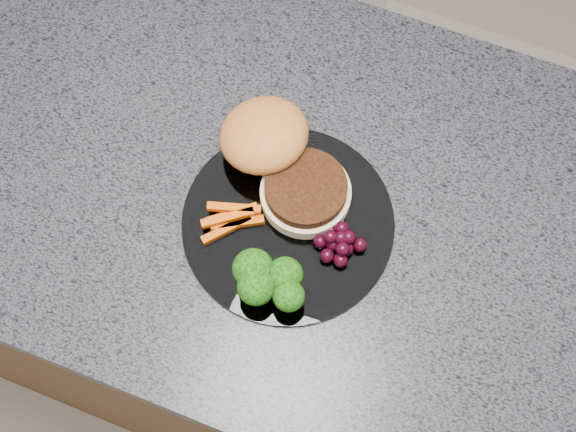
# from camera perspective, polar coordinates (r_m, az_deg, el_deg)

# --- Properties ---
(island_cabinet) EXTENTS (1.20, 0.60, 0.86)m
(island_cabinet) POSITION_cam_1_polar(r_m,az_deg,el_deg) (1.45, -3.51, -4.31)
(island_cabinet) COLOR brown
(island_cabinet) RESTS_ON ground
(countertop) EXTENTS (1.20, 0.60, 0.04)m
(countertop) POSITION_cam_1_polar(r_m,az_deg,el_deg) (1.04, -4.92, 3.23)
(countertop) COLOR #44444D
(countertop) RESTS_ON island_cabinet
(plate) EXTENTS (0.26, 0.26, 0.01)m
(plate) POSITION_cam_1_polar(r_m,az_deg,el_deg) (0.98, -0.00, -0.50)
(plate) COLOR white
(plate) RESTS_ON countertop
(burger) EXTENTS (0.22, 0.19, 0.06)m
(burger) POSITION_cam_1_polar(r_m,az_deg,el_deg) (0.98, -0.67, 4.24)
(burger) COLOR #FBE9B0
(burger) RESTS_ON plate
(carrot_sticks) EXTENTS (0.07, 0.07, 0.02)m
(carrot_sticks) POSITION_cam_1_polar(r_m,az_deg,el_deg) (0.97, -4.04, -0.18)
(carrot_sticks) COLOR #DB5003
(carrot_sticks) RESTS_ON plate
(broccoli) EXTENTS (0.09, 0.07, 0.06)m
(broccoli) POSITION_cam_1_polar(r_m,az_deg,el_deg) (0.92, -1.51, -4.54)
(broccoli) COLOR olive
(broccoli) RESTS_ON plate
(grape_bunch) EXTENTS (0.06, 0.05, 0.03)m
(grape_bunch) POSITION_cam_1_polar(r_m,az_deg,el_deg) (0.95, 3.67, -1.87)
(grape_bunch) COLOR black
(grape_bunch) RESTS_ON plate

